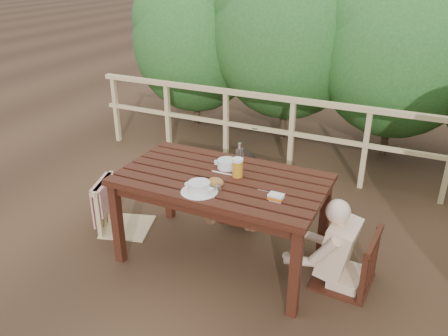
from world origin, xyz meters
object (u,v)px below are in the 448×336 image
at_px(soup_far, 227,165).
at_px(bottle, 239,158).
at_px(soup_near, 199,188).
at_px(tumbler, 218,189).
at_px(chair_left, 123,185).
at_px(woman, 247,163).
at_px(butter_tub, 276,197).
at_px(bread_roll, 216,182).
at_px(table, 222,220).
at_px(beer_glass, 238,168).
at_px(diner_right, 354,220).
at_px(chair_far, 246,176).
at_px(chair_right, 348,234).

height_order(soup_far, bottle, bottle).
height_order(soup_near, tumbler, soup_near).
height_order(chair_left, soup_near, chair_left).
distance_m(woman, soup_far, 0.67).
height_order(woman, butter_tub, woman).
xyz_separation_m(soup_near, bread_roll, (0.07, 0.16, -0.01)).
height_order(table, beer_glass, beer_glass).
bearing_deg(chair_left, bread_roll, -117.90).
relative_size(table, diner_right, 1.40).
distance_m(chair_far, butter_tub, 1.20).
height_order(woman, bread_roll, woman).
bearing_deg(soup_far, bottle, 1.43).
relative_size(chair_left, chair_far, 1.02).
relative_size(woman, soup_far, 4.37).
height_order(chair_far, diner_right, diner_right).
relative_size(soup_near, bread_roll, 2.14).
distance_m(diner_right, beer_glass, 1.04).
height_order(soup_near, soup_far, soup_near).
xyz_separation_m(chair_right, soup_near, (-1.14, -0.45, 0.38)).
height_order(chair_right, soup_near, chair_right).
xyz_separation_m(soup_far, butter_tub, (0.58, -0.34, -0.02)).
distance_m(chair_left, beer_glass, 1.29).
height_order(chair_left, chair_far, chair_left).
relative_size(chair_left, bottle, 3.57).
xyz_separation_m(chair_far, soup_far, (0.06, -0.60, 0.39)).
relative_size(woman, butter_tub, 10.38).
relative_size(chair_left, soup_far, 3.44).
relative_size(soup_far, bread_roll, 2.04).
relative_size(bread_roll, butter_tub, 1.17).
height_order(diner_right, beer_glass, diner_right).
bearing_deg(soup_far, chair_far, 95.62).
distance_m(chair_far, diner_right, 1.38).
bearing_deg(chair_far, beer_glass, -80.39).
relative_size(woman, soup_near, 4.15).
xyz_separation_m(bread_roll, tumbler, (0.06, -0.09, -0.01)).
xyz_separation_m(chair_right, woman, (-1.18, 0.67, 0.14)).
relative_size(woman, bottle, 4.53).
xyz_separation_m(soup_near, beer_glass, (0.16, 0.38, 0.04)).
relative_size(table, tumbler, 24.58).
distance_m(table, chair_far, 0.79).
bearing_deg(tumbler, woman, 99.81).
bearing_deg(soup_near, diner_right, 21.17).
relative_size(table, bread_roll, 12.64).
distance_m(chair_right, soup_far, 1.19).
bearing_deg(butter_tub, bread_roll, -178.56).
relative_size(beer_glass, bottle, 0.66).
relative_size(table, butter_tub, 14.75).
xyz_separation_m(soup_near, soup_far, (0.01, 0.50, -0.00)).
bearing_deg(bread_roll, soup_near, -113.67).
height_order(beer_glass, bottle, bottle).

